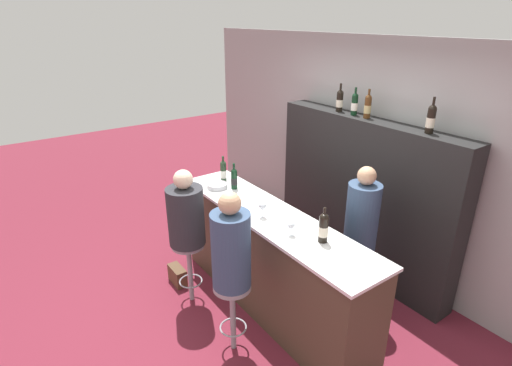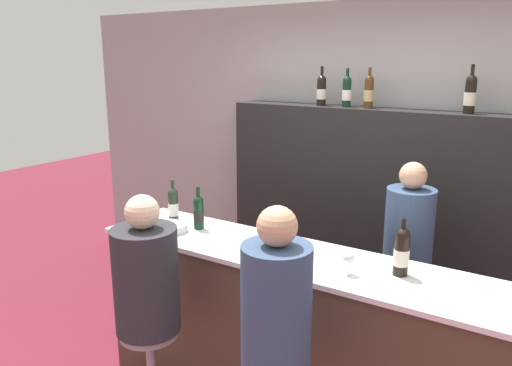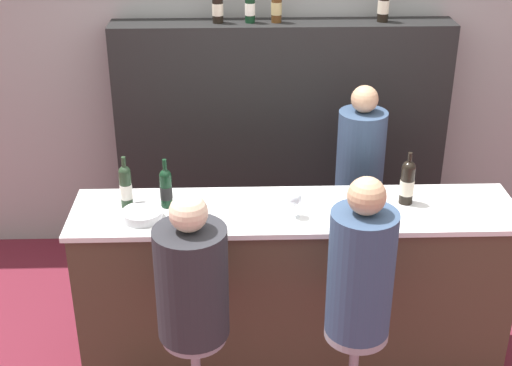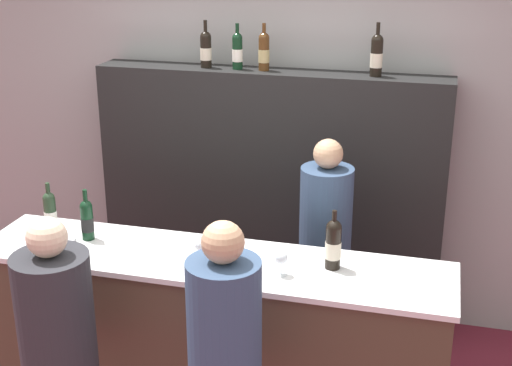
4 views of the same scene
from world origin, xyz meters
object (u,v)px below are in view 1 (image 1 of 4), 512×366
Objects in this scene: wine_glass_1 at (291,226)px; guest_seated_right at (231,247)px; wine_bottle_backbar_1 at (355,104)px; handbag at (178,275)px; wine_glass_0 at (262,206)px; bar_stool_left at (189,257)px; wine_bottle_counter_2 at (323,227)px; bar_stool_right at (232,300)px; wine_bottle_backbar_0 at (340,100)px; guest_seated_left at (186,214)px; wine_bottle_backbar_2 at (368,106)px; wine_bottle_counter_0 at (223,171)px; wine_bottle_counter_1 at (234,178)px; metal_bowl at (217,186)px; wine_bottle_backbar_3 at (431,119)px; bartender at (359,245)px.

guest_seated_right reaches higher than wine_glass_1.
wine_bottle_backbar_1 reaches higher than handbag.
bar_stool_left is (-0.54, -0.52, -0.63)m from wine_glass_0.
wine_glass_1 is at bearing 22.02° from handbag.
wine_bottle_counter_2 reaches higher than bar_stool_right.
wine_bottle_backbar_0 is at bearing 130.95° from wine_bottle_counter_2.
wine_glass_1 reaches higher than handbag.
handbag is (-0.34, 0.00, -0.91)m from guest_seated_left.
wine_bottle_backbar_2 is 0.44× the size of bar_stool_right.
wine_bottle_counter_0 is at bearing 151.15° from guest_seated_right.
wine_glass_1 is at bearing -7.38° from wine_bottle_counter_1.
metal_bowl is (-0.40, -1.37, -0.83)m from wine_bottle_backbar_0.
bar_stool_right is 0.81× the size of guest_seated_right.
guest_seated_left is at bearing -75.74° from wine_bottle_counter_1.
wine_glass_0 is 0.41m from wine_glass_1.
wine_bottle_counter_1 is 1.20m from guest_seated_right.
wine_bottle_backbar_3 is 2.65m from bar_stool_left.
guest_seated_right reaches higher than handbag.
wine_bottle_counter_0 is 1.60m from wine_bottle_backbar_1.
bar_stool_right is at bearing 0.00° from bar_stool_left.
handbag is at bearing -109.51° from wine_bottle_backbar_1.
wine_bottle_counter_2 is at bearing 12.71° from wine_glass_0.
wine_bottle_backbar_0 is at bearing 110.41° from bar_stool_right.
wine_bottle_backbar_0 is 1.38× the size of metal_bowl.
bartender is at bearing -38.70° from wine_bottle_backbar_1.
wine_bottle_backbar_2 is 2.37× the size of wine_glass_1.
wine_bottle_counter_0 is 1.53m from bar_stool_right.
metal_bowl is (-1.24, 0.00, -0.06)m from wine_glass_1.
bar_stool_left is (-0.95, -0.52, -0.61)m from wine_glass_1.
bartender is (0.22, 1.33, 0.18)m from bar_stool_right.
bar_stool_right is at bearing -103.86° from wine_glass_1.
metal_bowl is 1.35m from bar_stool_right.
wine_glass_1 reaches higher than bar_stool_right.
bar_stool_left is 0.49m from guest_seated_left.
wine_bottle_counter_0 is 1.64m from bartender.
wine_bottle_backbar_0 is 2.41× the size of wine_glass_1.
handbag is (-0.67, -1.90, -1.81)m from wine_bottle_backbar_1.
guest_seated_right is at bearing 0.00° from guest_seated_left.
wine_bottle_backbar_1 reaches higher than wine_glass_0.
guest_seated_left is at bearing 0.00° from handbag.
wine_bottle_backbar_0 is at bearing 180.00° from wine_bottle_backbar_1.
wine_glass_0 is (0.03, -1.37, -0.75)m from wine_bottle_backbar_2.
wine_bottle_backbar_3 is at bearing 50.42° from handbag.
bartender reaches higher than wine_bottle_counter_1.
wine_bottle_counter_2 reaches higher than handbag.
guest_seated_right is 0.56× the size of bartender.
wine_bottle_counter_1 is 1.90× the size of wine_glass_0.
bar_stool_left is (-0.33, -1.90, -1.38)m from wine_bottle_backbar_1.
wine_bottle_backbar_1 is at bearing 65.68° from metal_bowl.
guest_seated_right is at bearing -61.70° from wine_glass_0.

